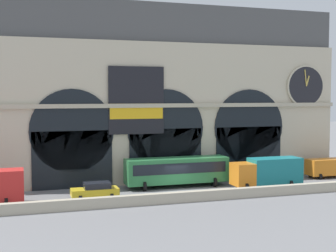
% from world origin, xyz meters
% --- Properties ---
extents(ground_plane, '(200.00, 200.00, 0.00)m').
position_xyz_m(ground_plane, '(0.00, 0.00, 0.00)').
color(ground_plane, slate).
extents(quay_parapet_wall, '(90.00, 0.70, 0.96)m').
position_xyz_m(quay_parapet_wall, '(0.00, -4.41, 0.48)').
color(quay_parapet_wall, '#B2A891').
rests_on(quay_parapet_wall, ground).
extents(station_building, '(42.62, 5.17, 19.89)m').
position_xyz_m(station_building, '(0.03, 7.38, 9.63)').
color(station_building, beige).
rests_on(station_building, ground).
extents(car_midwest, '(4.40, 2.22, 1.55)m').
position_xyz_m(car_midwest, '(-8.66, -0.57, 0.80)').
color(car_midwest, gold).
rests_on(car_midwest, ground).
extents(bus_center, '(11.00, 3.25, 3.10)m').
position_xyz_m(bus_center, '(0.46, 2.55, 1.78)').
color(bus_center, '#2D7A42').
rests_on(bus_center, ground).
extents(box_truck_mideast, '(7.50, 2.91, 3.12)m').
position_xyz_m(box_truck_mideast, '(9.40, -0.72, 1.70)').
color(box_truck_mideast, orange).
rests_on(box_truck_mideast, ground).
extents(van_east, '(5.20, 2.48, 2.20)m').
position_xyz_m(van_east, '(19.39, 2.61, 1.25)').
color(van_east, orange).
rests_on(van_east, ground).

